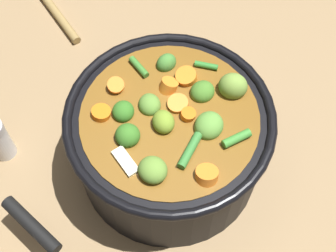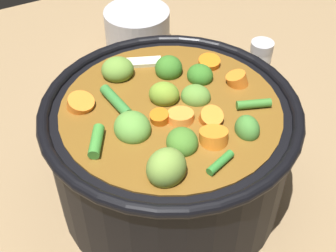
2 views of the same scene
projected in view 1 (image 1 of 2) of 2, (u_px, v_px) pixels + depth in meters
ground_plane at (169, 162)px, 0.72m from camera, size 1.10×1.10×0.00m
cooking_pot at (170, 139)px, 0.66m from camera, size 0.27×0.27×0.16m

